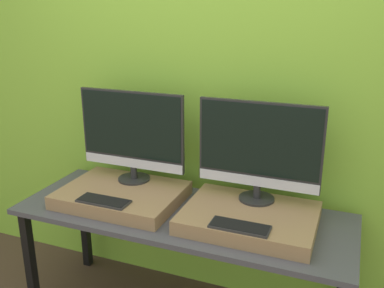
{
  "coord_description": "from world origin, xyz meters",
  "views": [
    {
      "loc": [
        0.84,
        -1.64,
        1.82
      ],
      "look_at": [
        0.0,
        0.49,
        1.07
      ],
      "focal_mm": 40.0,
      "sensor_mm": 36.0,
      "label": 1
    }
  ],
  "objects_px": {
    "monitor_right": "(259,148)",
    "keyboard_right": "(240,226)",
    "keyboard_left": "(104,201)",
    "monitor_left": "(132,133)"
  },
  "relations": [
    {
      "from": "monitor_left",
      "to": "monitor_right",
      "type": "height_order",
      "value": "same"
    },
    {
      "from": "monitor_left",
      "to": "keyboard_right",
      "type": "xyz_separation_m",
      "value": [
        0.77,
        -0.34,
        -0.29
      ]
    },
    {
      "from": "keyboard_left",
      "to": "monitor_right",
      "type": "distance_m",
      "value": 0.89
    },
    {
      "from": "monitor_left",
      "to": "monitor_right",
      "type": "bearing_deg",
      "value": 0.0
    },
    {
      "from": "monitor_right",
      "to": "keyboard_left",
      "type": "bearing_deg",
      "value": -156.11
    },
    {
      "from": "monitor_left",
      "to": "monitor_right",
      "type": "relative_size",
      "value": 1.0
    },
    {
      "from": "monitor_right",
      "to": "keyboard_right",
      "type": "distance_m",
      "value": 0.45
    },
    {
      "from": "monitor_right",
      "to": "keyboard_right",
      "type": "xyz_separation_m",
      "value": [
        -0.0,
        -0.34,
        -0.29
      ]
    },
    {
      "from": "keyboard_left",
      "to": "monitor_right",
      "type": "bearing_deg",
      "value": 23.89
    },
    {
      "from": "keyboard_left",
      "to": "keyboard_right",
      "type": "xyz_separation_m",
      "value": [
        0.77,
        0.0,
        0.0
      ]
    }
  ]
}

